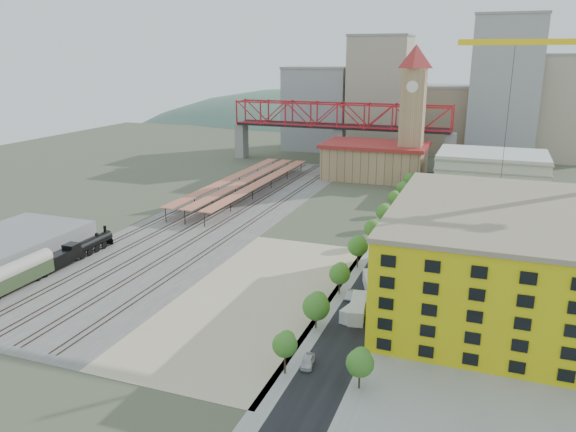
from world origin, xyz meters
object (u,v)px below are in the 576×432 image
(site_trailer_b, at_px, (358,308))
(car_0, at_px, (308,362))
(clock_tower, at_px, (413,102))
(site_trailer_c, at_px, (372,284))
(locomotive, at_px, (82,249))
(coach, at_px, (14,275))
(site_trailer_a, at_px, (357,309))
(site_trailer_d, at_px, (386,258))
(construction_building, at_px, (518,260))

(site_trailer_b, relative_size, car_0, 2.30)
(clock_tower, distance_m, site_trailer_c, 105.04)
(locomotive, bearing_deg, coach, -90.00)
(site_trailer_b, height_order, site_trailer_c, site_trailer_b)
(clock_tower, height_order, coach, clock_tower)
(site_trailer_a, relative_size, site_trailer_b, 0.91)
(site_trailer_d, bearing_deg, site_trailer_a, -101.57)
(site_trailer_b, height_order, site_trailer_d, site_trailer_d)
(site_trailer_d, height_order, car_0, site_trailer_d)
(construction_building, bearing_deg, clock_tower, 108.78)
(locomotive, bearing_deg, site_trailer_a, -6.62)
(site_trailer_a, relative_size, site_trailer_c, 0.92)
(clock_tower, xyz_separation_m, site_trailer_d, (8.00, -85.81, -27.34))
(coach, relative_size, site_trailer_c, 1.86)
(coach, height_order, site_trailer_d, coach)
(site_trailer_d, bearing_deg, site_trailer_c, -101.57)
(construction_building, xyz_separation_m, locomotive, (-92.00, -5.35, -7.36))
(locomotive, relative_size, site_trailer_d, 2.22)
(construction_building, bearing_deg, site_trailer_c, -177.57)
(site_trailer_b, bearing_deg, site_trailer_d, 81.25)
(site_trailer_a, bearing_deg, coach, -155.28)
(coach, bearing_deg, site_trailer_d, 30.72)
(site_trailer_c, bearing_deg, car_0, -113.77)
(coach, height_order, site_trailer_a, coach)
(site_trailer_b, bearing_deg, locomotive, 164.86)
(clock_tower, bearing_deg, construction_building, -71.22)
(site_trailer_a, distance_m, site_trailer_b, 0.30)
(site_trailer_a, height_order, site_trailer_b, site_trailer_b)
(car_0, bearing_deg, coach, 165.23)
(clock_tower, bearing_deg, site_trailer_c, -85.48)
(locomotive, relative_size, car_0, 5.11)
(locomotive, height_order, coach, coach)
(car_0, bearing_deg, site_trailer_d, 77.74)
(clock_tower, bearing_deg, locomotive, -118.84)
(coach, xyz_separation_m, site_trailer_b, (66.00, 12.31, -1.71))
(site_trailer_a, bearing_deg, site_trailer_d, 104.39)
(site_trailer_b, bearing_deg, clock_tower, 85.31)
(clock_tower, xyz_separation_m, site_trailer_a, (8.00, -113.00, -27.46))
(locomotive, bearing_deg, construction_building, 3.33)
(clock_tower, xyz_separation_m, coach, (-58.00, -125.03, -25.64))
(site_trailer_b, relative_size, site_trailer_d, 1.00)
(site_trailer_a, xyz_separation_m, site_trailer_d, (0.00, 27.20, 0.12))
(clock_tower, distance_m, construction_building, 107.36)
(site_trailer_c, height_order, car_0, site_trailer_c)
(locomotive, height_order, site_trailer_d, locomotive)
(car_0, bearing_deg, locomotive, 148.60)
(coach, xyz_separation_m, site_trailer_d, (66.00, 39.22, -1.70))
(coach, bearing_deg, locomotive, 90.00)
(locomotive, xyz_separation_m, coach, (-0.00, -19.69, 1.01))
(clock_tower, distance_m, car_0, 134.93)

